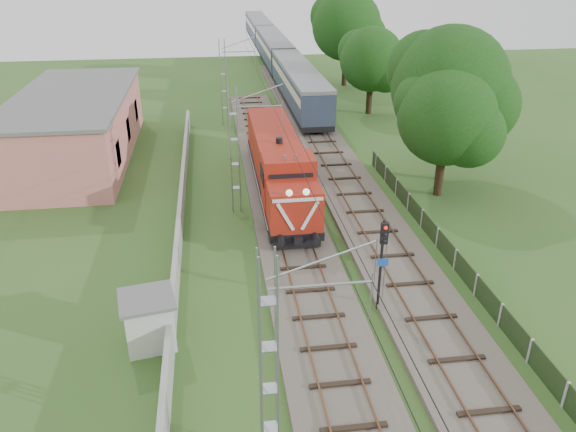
{
  "coord_description": "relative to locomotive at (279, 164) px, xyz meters",
  "views": [
    {
      "loc": [
        -4.24,
        -21.16,
        15.37
      ],
      "look_at": [
        -0.46,
        6.16,
        2.2
      ],
      "focal_mm": 35.0,
      "sensor_mm": 36.0,
      "label": 1
    }
  ],
  "objects": [
    {
      "name": "tree_d",
      "position": [
        12.35,
        33.02,
        4.73
      ],
      "size": [
        8.64,
        8.23,
        11.2
      ],
      "color": "#322414",
      "rests_on": "ground"
    },
    {
      "name": "signal_post",
      "position": [
        2.94,
        -14.23,
        0.94
      ],
      "size": [
        0.51,
        0.4,
        4.66
      ],
      "color": "black",
      "rests_on": "ground"
    },
    {
      "name": "tree_b",
      "position": [
        12.12,
        1.25,
        4.56
      ],
      "size": [
        8.44,
        8.04,
        10.94
      ],
      "color": "#322414",
      "rests_on": "ground"
    },
    {
      "name": "tree_a",
      "position": [
        10.95,
        -1.45,
        3.17
      ],
      "size": [
        6.72,
        6.4,
        8.72
      ],
      "color": "#322414",
      "rests_on": "ground"
    },
    {
      "name": "station_building",
      "position": [
        -15.0,
        9.82,
        0.37
      ],
      "size": [
        8.4,
        20.4,
        5.22
      ],
      "color": "#C7736B",
      "rests_on": "ground"
    },
    {
      "name": "fence",
      "position": [
        8.0,
        -11.18,
        -1.66
      ],
      "size": [
        0.12,
        32.0,
        1.2
      ],
      "color": "black",
      "rests_on": "ground"
    },
    {
      "name": "ground",
      "position": [
        0.0,
        -14.18,
        -2.26
      ],
      "size": [
        140.0,
        140.0,
        0.0
      ],
      "primitive_type": "plane",
      "color": "#2E5620",
      "rests_on": "ground"
    },
    {
      "name": "relay_hut",
      "position": [
        -7.4,
        -15.25,
        -1.09
      ],
      "size": [
        2.62,
        2.62,
        2.33
      ],
      "color": "beige",
      "rests_on": "ground"
    },
    {
      "name": "locomotive",
      "position": [
        0.0,
        0.0,
        0.0
      ],
      "size": [
        3.04,
        17.34,
        4.4
      ],
      "color": "black",
      "rests_on": "ground"
    },
    {
      "name": "track_main",
      "position": [
        0.0,
        -7.18,
        -2.08
      ],
      "size": [
        4.2,
        70.0,
        0.45
      ],
      "color": "#6B6054",
      "rests_on": "ground"
    },
    {
      "name": "tree_c",
      "position": [
        11.84,
        19.79,
        3.12
      ],
      "size": [
        6.66,
        6.34,
        8.63
      ],
      "color": "#322414",
      "rests_on": "ground"
    },
    {
      "name": "catenary",
      "position": [
        -2.95,
        -2.18,
        1.79
      ],
      "size": [
        3.31,
        70.0,
        8.0
      ],
      "color": "gray",
      "rests_on": "ground"
    },
    {
      "name": "track_side",
      "position": [
        5.0,
        5.82,
        -2.08
      ],
      "size": [
        4.2,
        80.0,
        0.45
      ],
      "color": "#6B6054",
      "rests_on": "ground"
    },
    {
      "name": "boundary_wall",
      "position": [
        -6.5,
        -2.18,
        -1.51
      ],
      "size": [
        0.25,
        40.0,
        1.5
      ],
      "primitive_type": "cube",
      "color": "#9E9E99",
      "rests_on": "ground"
    },
    {
      "name": "coach_rake",
      "position": [
        5.0,
        46.76,
        0.32
      ],
      "size": [
        3.14,
        69.93,
        3.62
      ],
      "color": "black",
      "rests_on": "ground"
    }
  ]
}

